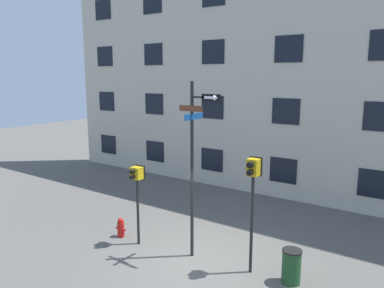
{
  "coord_description": "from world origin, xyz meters",
  "views": [
    {
      "loc": [
        5.4,
        -7.88,
        5.05
      ],
      "look_at": [
        -0.23,
        0.24,
        3.23
      ],
      "focal_mm": 35.0,
      "sensor_mm": 36.0,
      "label": 1
    }
  ],
  "objects_px": {
    "pedestrian_signal_left": "(137,183)",
    "fire_hydrant": "(121,228)",
    "pedestrian_signal_right": "(253,185)",
    "street_sign_pole": "(194,158)",
    "trash_bin": "(291,266)"
  },
  "relations": [
    {
      "from": "pedestrian_signal_left",
      "to": "pedestrian_signal_right",
      "type": "distance_m",
      "value": 3.58
    },
    {
      "from": "pedestrian_signal_right",
      "to": "fire_hydrant",
      "type": "distance_m",
      "value": 4.82
    },
    {
      "from": "fire_hydrant",
      "to": "trash_bin",
      "type": "bearing_deg",
      "value": 5.05
    },
    {
      "from": "pedestrian_signal_left",
      "to": "pedestrian_signal_right",
      "type": "height_order",
      "value": "pedestrian_signal_right"
    },
    {
      "from": "pedestrian_signal_left",
      "to": "pedestrian_signal_right",
      "type": "xyz_separation_m",
      "value": [
        3.53,
        0.42,
        0.46
      ]
    },
    {
      "from": "street_sign_pole",
      "to": "pedestrian_signal_left",
      "type": "distance_m",
      "value": 2.08
    },
    {
      "from": "fire_hydrant",
      "to": "street_sign_pole",
      "type": "bearing_deg",
      "value": 5.22
    },
    {
      "from": "street_sign_pole",
      "to": "fire_hydrant",
      "type": "height_order",
      "value": "street_sign_pole"
    },
    {
      "from": "pedestrian_signal_left",
      "to": "fire_hydrant",
      "type": "height_order",
      "value": "pedestrian_signal_left"
    },
    {
      "from": "pedestrian_signal_left",
      "to": "fire_hydrant",
      "type": "distance_m",
      "value": 1.8
    },
    {
      "from": "fire_hydrant",
      "to": "trash_bin",
      "type": "xyz_separation_m",
      "value": [
        5.38,
        0.48,
        0.13
      ]
    },
    {
      "from": "pedestrian_signal_right",
      "to": "pedestrian_signal_left",
      "type": "bearing_deg",
      "value": -173.23
    },
    {
      "from": "street_sign_pole",
      "to": "pedestrian_signal_right",
      "type": "bearing_deg",
      "value": 3.97
    },
    {
      "from": "fire_hydrant",
      "to": "pedestrian_signal_right",
      "type": "bearing_deg",
      "value": 4.73
    },
    {
      "from": "fire_hydrant",
      "to": "trash_bin",
      "type": "relative_size",
      "value": 0.73
    }
  ]
}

